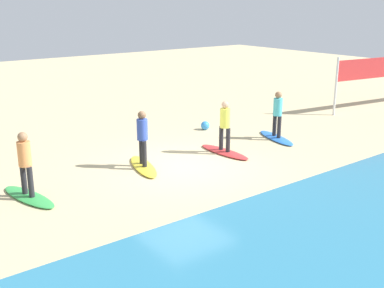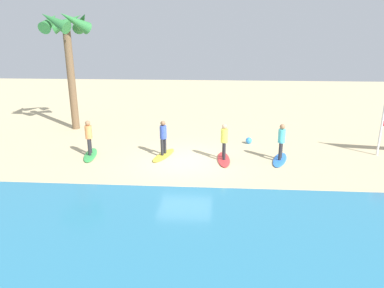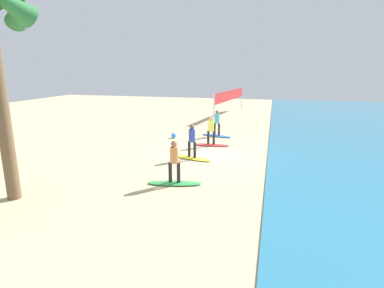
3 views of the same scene
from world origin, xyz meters
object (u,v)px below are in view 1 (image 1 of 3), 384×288
Objects in this scene: surfer_blue at (278,111)px; surfer_yellow at (142,134)px; surfer_red at (225,122)px; beach_ball at (205,125)px; surfer_green at (25,159)px; surfboard_red at (224,152)px; surfboard_yellow at (143,166)px; surfboard_blue at (276,138)px; surfboard_green at (29,197)px.

surfer_yellow is at bearing -2.77° from surfer_blue.
surfer_red is 3.15m from beach_ball.
surfer_yellow is 3.51m from surfer_green.
surfboard_red is at bearing 178.46° from surfer_green.
surfboard_yellow is (2.85, -0.39, -0.99)m from surfer_red.
surfer_green is 4.92× the size of beach_ball.
surfboard_red is (2.59, 0.13, 0.00)m from surfboard_blue.
surfboard_green is (8.94, -0.04, -0.99)m from surfer_blue.
surfer_blue is at bearing 90.26° from surfboard_red.
surfer_green is at bearing 3.58° from surfer_yellow.
surfboard_red is 3.03m from beach_ball.
surfer_blue reaches higher than surfboard_blue.
beach_ball is at bearing -151.33° from surfer_yellow.
surfer_blue reaches higher than beach_ball.
beach_ball is at bearing -161.89° from surfer_green.
beach_ball is (1.21, -2.57, 0.12)m from surfboard_blue.
surfboard_yellow is 3.51m from surfboard_green.
surfer_green reaches higher than surfboard_red.
surfboard_blue is 2.77m from surfer_red.
surfboard_blue is 1.28× the size of surfer_green.
surfer_green is (6.36, -0.17, 0.00)m from surfer_red.
surfer_yellow is 3.65m from surfboard_green.
surfboard_red is 0.99m from surfer_red.
surfboard_blue is at bearing 179.72° from surfer_green.
surfer_green is (3.51, 0.22, 0.99)m from surfboard_yellow.
surfer_green is at bearing 18.11° from beach_ball.
surfer_yellow is 4.89m from beach_ball.
surfboard_blue is at bearing 78.08° from surfboard_green.
surfboard_green is (3.51, 0.22, 0.00)m from surfboard_yellow.
surfboard_yellow is at bearing -7.78° from surfer_red.
surfer_red reaches higher than surfboard_blue.
surfer_green is at bearing -1.54° from surfer_red.
surfer_blue is 2.59m from surfer_red.
surfboard_green is at bearing -0.28° from surfer_blue.
surfer_green reaches higher than surfboard_blue.
surfer_red is at bearing 63.06° from beach_ball.
surfboard_blue is 8.94m from surfboard_green.
surfboard_green is (6.36, -0.17, -0.99)m from surfer_red.
surfer_blue is at bearing -177.20° from surfer_red.
surfer_yellow and surfer_green have the same top height.
surfer_green is at bearing -69.93° from surfboard_yellow.
surfer_blue is 5.53m from surfboard_yellow.
surfboard_yellow is (5.44, -0.26, -0.99)m from surfer_blue.
surfer_blue is at bearing 16.77° from surfboard_blue.
beach_ball is (-1.37, -2.70, -0.87)m from surfer_red.
surfer_yellow is at bearing 28.67° from beach_ball.
surfboard_yellow is 6.30× the size of beach_ball.
surfer_red is (2.59, 0.13, 0.99)m from surfboard_blue.
surfboard_red is 2.88m from surfboard_yellow.
surfboard_green is (6.36, -0.17, 0.00)m from surfboard_red.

